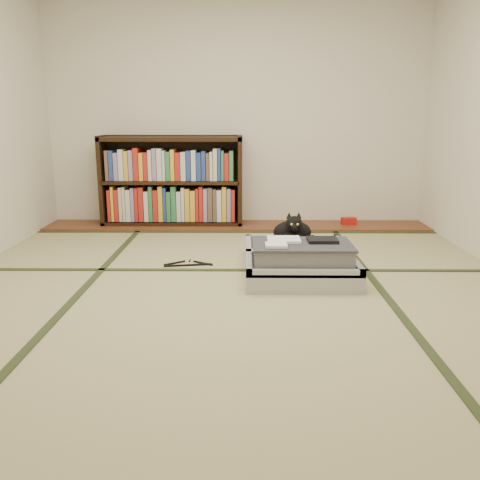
{
  "coord_description": "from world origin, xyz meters",
  "views": [
    {
      "loc": [
        0.08,
        -3.27,
        1.13
      ],
      "look_at": [
        0.05,
        0.35,
        0.25
      ],
      "focal_mm": 38.0,
      "sensor_mm": 36.0,
      "label": 1
    }
  ],
  "objects": [
    {
      "name": "cable_coil",
      "position": [
        0.64,
        0.65,
        0.16
      ],
      "size": [
        0.11,
        0.11,
        0.03
      ],
      "color": "white",
      "rests_on": "suitcase"
    },
    {
      "name": "red_item",
      "position": [
        1.19,
        2.03,
        0.06
      ],
      "size": [
        0.16,
        0.1,
        0.07
      ],
      "primitive_type": "cube",
      "rotation": [
        0.0,
        0.0,
        0.1
      ],
      "color": "red",
      "rests_on": "wood_strip"
    },
    {
      "name": "room_shell",
      "position": [
        0.0,
        0.0,
        1.46
      ],
      "size": [
        4.5,
        4.5,
        4.5
      ],
      "color": "white",
      "rests_on": "ground"
    },
    {
      "name": "cat",
      "position": [
        0.46,
        0.62,
        0.25
      ],
      "size": [
        0.35,
        0.35,
        0.28
      ],
      "color": "black",
      "rests_on": "suitcase"
    },
    {
      "name": "tatami_borders",
      "position": [
        0.0,
        0.49,
        0.0
      ],
      "size": [
        4.0,
        4.5,
        0.01
      ],
      "color": "#2D381E",
      "rests_on": "ground"
    },
    {
      "name": "floor",
      "position": [
        0.0,
        0.0,
        0.0
      ],
      "size": [
        4.5,
        4.5,
        0.0
      ],
      "primitive_type": "plane",
      "color": "#C0BB80",
      "rests_on": "ground"
    },
    {
      "name": "bookcase",
      "position": [
        -0.68,
        2.07,
        0.45
      ],
      "size": [
        1.48,
        0.34,
        0.95
      ],
      "color": "black",
      "rests_on": "wood_strip"
    },
    {
      "name": "suitcase",
      "position": [
        0.48,
        0.33,
        0.11
      ],
      "size": [
        0.78,
        1.04,
        0.31
      ],
      "color": "#A7A6AB",
      "rests_on": "floor"
    },
    {
      "name": "hanger",
      "position": [
        -0.36,
        0.55,
        0.01
      ],
      "size": [
        0.39,
        0.2,
        0.01
      ],
      "color": "black",
      "rests_on": "floor"
    },
    {
      "name": "wood_strip",
      "position": [
        0.0,
        2.0,
        0.01
      ],
      "size": [
        4.0,
        0.5,
        0.02
      ],
      "primitive_type": "cube",
      "color": "brown",
      "rests_on": "ground"
    }
  ]
}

